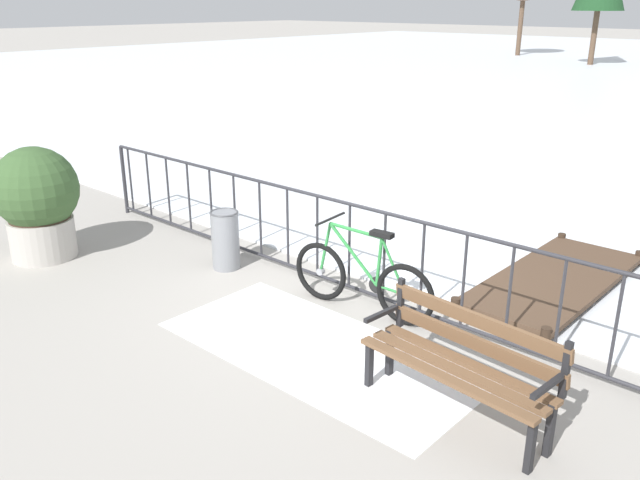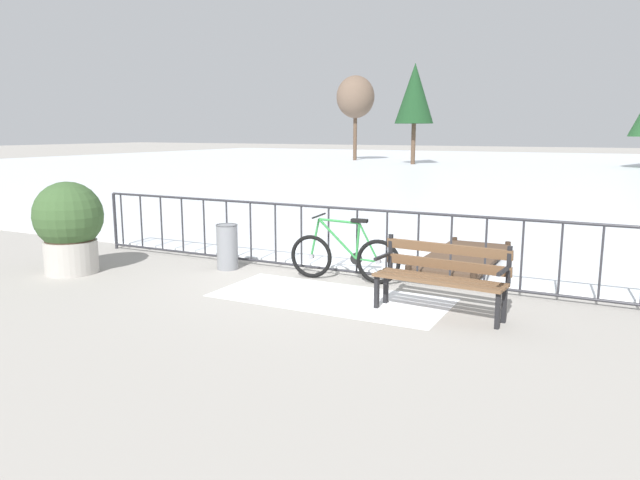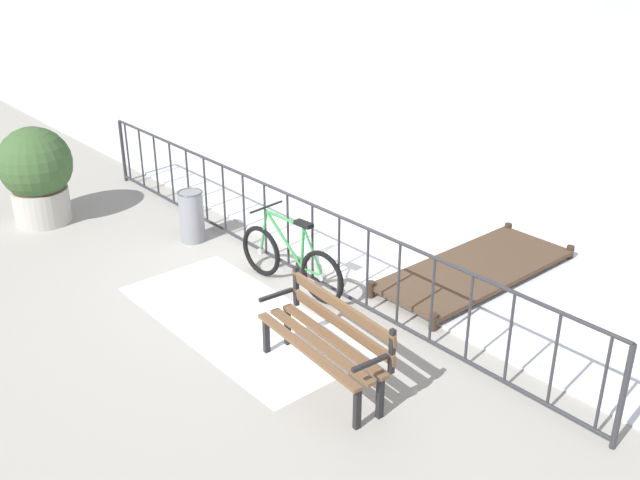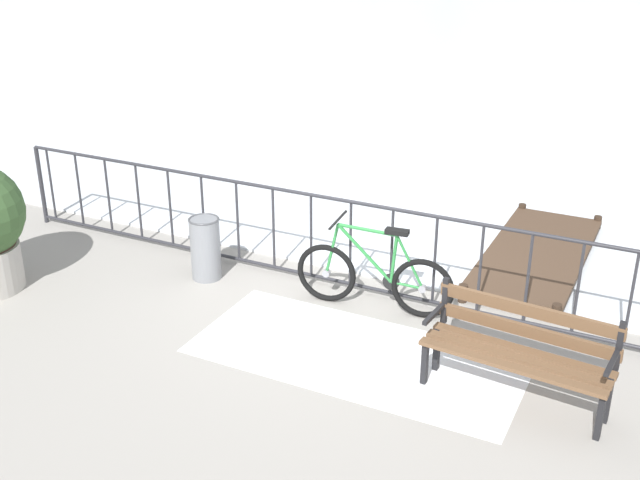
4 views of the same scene
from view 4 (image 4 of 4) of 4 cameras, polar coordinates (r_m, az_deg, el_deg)
name	(u,v)px [view 4 (image 4 of 4)]	position (r m, az deg, el deg)	size (l,w,h in m)	color
ground_plane	(350,290)	(8.71, 2.18, -3.67)	(160.00, 160.00, 0.00)	#9E9991
frozen_pond	(637,7)	(35.83, 22.18, 15.50)	(80.00, 56.00, 0.03)	silver
snow_patch	(357,354)	(7.53, 2.73, -8.35)	(3.16, 1.43, 0.01)	white
railing_fence	(350,244)	(8.47, 2.24, -0.30)	(9.06, 0.06, 1.07)	#2D2D33
bicycle_near_railing	(374,277)	(8.17, 3.96, -2.75)	(1.71, 0.52, 0.97)	black
park_bench	(520,345)	(6.89, 14.41, -7.47)	(1.64, 0.61, 0.89)	brown
trash_bin	(205,248)	(8.93, -8.37, -0.56)	(0.35, 0.35, 0.73)	gray
wooden_dock	(537,253)	(9.65, 15.56, -0.95)	(1.10, 2.81, 0.20)	#4C3828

